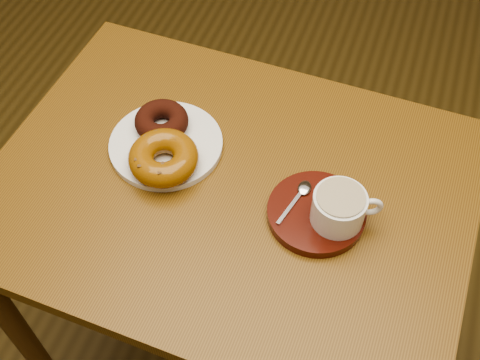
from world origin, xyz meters
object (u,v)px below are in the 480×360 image
(cafe_table, at_px, (230,223))
(saucer, at_px, (316,213))
(coffee_cup, at_px, (340,208))
(donut_plate, at_px, (166,144))

(cafe_table, relative_size, saucer, 5.22)
(cafe_table, bearing_deg, coffee_cup, -3.93)
(cafe_table, height_order, saucer, saucer)
(cafe_table, distance_m, donut_plate, 0.20)
(donut_plate, xyz_separation_m, saucer, (0.31, -0.06, 0.00))
(saucer, distance_m, coffee_cup, 0.05)
(saucer, bearing_deg, donut_plate, 168.95)
(cafe_table, xyz_separation_m, coffee_cup, (0.20, -0.02, 0.18))
(coffee_cup, bearing_deg, cafe_table, 154.09)
(cafe_table, relative_size, coffee_cup, 7.64)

